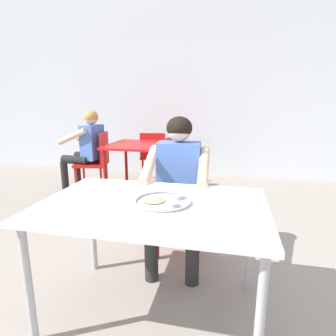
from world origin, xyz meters
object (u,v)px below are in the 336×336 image
(thali_tray, at_px, (163,201))
(chair_foreground, at_px, (181,198))
(patron_background, at_px, (87,144))
(chair_red_far, at_px, (154,154))
(table_background_red, at_px, (140,150))
(chair_red_left, at_px, (97,159))
(chair_red_right, at_px, (180,163))
(diner_foreground, at_px, (178,178))
(table_foreground, at_px, (153,214))

(thali_tray, bearing_deg, chair_foreground, 92.92)
(thali_tray, xyz_separation_m, patron_background, (-1.64, 2.16, -0.03))
(chair_foreground, relative_size, chair_red_far, 0.98)
(table_background_red, height_order, chair_red_left, chair_red_left)
(chair_red_right, bearing_deg, chair_foreground, -79.39)
(diner_foreground, bearing_deg, chair_foreground, 92.63)
(chair_red_far, bearing_deg, diner_foreground, -69.88)
(thali_tray, xyz_separation_m, chair_foreground, (-0.04, 0.84, -0.27))
(thali_tray, height_order, chair_foreground, chair_foreground)
(chair_foreground, bearing_deg, patron_background, 140.36)
(chair_foreground, relative_size, chair_red_left, 0.92)
(thali_tray, xyz_separation_m, chair_red_far, (-0.83, 2.79, -0.26))
(chair_red_right, bearing_deg, patron_background, 178.03)
(table_foreground, xyz_separation_m, patron_background, (-1.59, 2.18, 0.04))
(chair_red_right, bearing_deg, chair_red_far, 128.89)
(chair_red_left, xyz_separation_m, chair_red_right, (1.20, -0.02, -0.00))
(thali_tray, relative_size, patron_background, 0.28)
(thali_tray, relative_size, chair_red_left, 0.38)
(chair_foreground, bearing_deg, chair_red_left, 137.99)
(table_background_red, bearing_deg, chair_red_right, -3.83)
(diner_foreground, height_order, patron_background, diner_foreground)
(chair_foreground, xyz_separation_m, table_background_red, (-0.81, 1.32, 0.17))
(diner_foreground, distance_m, chair_red_right, 1.53)
(thali_tray, height_order, chair_red_far, chair_red_far)
(chair_red_right, bearing_deg, table_foreground, -83.99)
(chair_foreground, height_order, chair_red_left, chair_red_left)
(diner_foreground, xyz_separation_m, chair_red_left, (-1.45, 1.51, -0.21))
(thali_tray, distance_m, chair_red_left, 2.61)
(table_foreground, distance_m, chair_red_left, 2.59)
(chair_red_far, distance_m, patron_background, 1.06)
(table_foreground, bearing_deg, table_background_red, 110.05)
(diner_foreground, bearing_deg, table_foreground, -92.25)
(table_background_red, xyz_separation_m, chair_red_right, (0.57, -0.04, -0.15))
(thali_tray, relative_size, diner_foreground, 0.28)
(table_background_red, relative_size, chair_red_right, 1.05)
(table_foreground, bearing_deg, patron_background, 126.04)
(table_foreground, xyz_separation_m, chair_red_far, (-0.77, 2.81, -0.18))
(diner_foreground, xyz_separation_m, chair_red_far, (-0.80, 2.17, -0.23))
(thali_tray, height_order, chair_red_right, chair_red_right)
(table_background_red, bearing_deg, patron_background, 179.36)
(chair_foreground, bearing_deg, diner_foreground, -87.37)
(chair_foreground, bearing_deg, table_background_red, 121.49)
(chair_foreground, distance_m, patron_background, 2.09)
(chair_foreground, relative_size, table_background_red, 0.91)
(thali_tray, bearing_deg, chair_red_right, 97.60)
(chair_red_left, distance_m, patron_background, 0.26)
(thali_tray, bearing_deg, table_foreground, -163.88)
(chair_red_far, bearing_deg, patron_background, -142.35)
(thali_tray, bearing_deg, chair_red_far, 106.52)
(thali_tray, bearing_deg, table_background_red, 111.53)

